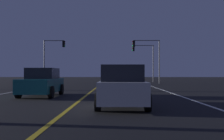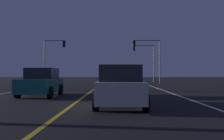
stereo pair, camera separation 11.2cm
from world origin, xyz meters
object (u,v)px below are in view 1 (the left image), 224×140
(car_oncoming, at_px, (42,83))
(traffic_light_near_right, at_px, (147,51))
(traffic_light_near_left, at_px, (54,52))
(car_lead_same_lane, at_px, (122,87))
(traffic_light_far_right, at_px, (143,55))

(car_oncoming, height_order, traffic_light_near_right, traffic_light_near_right)
(car_oncoming, distance_m, traffic_light_near_left, 20.57)
(car_oncoming, distance_m, traffic_light_near_right, 22.03)
(car_lead_same_lane, distance_m, traffic_light_near_left, 26.47)
(traffic_light_near_right, bearing_deg, car_lead_same_lane, 80.53)
(car_lead_same_lane, bearing_deg, traffic_light_far_right, -8.09)
(car_lead_same_lane, distance_m, traffic_light_near_right, 25.37)
(traffic_light_near_left, xyz_separation_m, traffic_light_far_right, (12.94, 5.50, -0.03))
(car_lead_same_lane, bearing_deg, car_oncoming, 43.59)
(traffic_light_far_right, bearing_deg, car_oncoming, 70.52)
(car_lead_same_lane, relative_size, traffic_light_near_left, 0.72)
(traffic_light_near_left, bearing_deg, car_lead_same_lane, -70.78)
(car_oncoming, distance_m, traffic_light_far_right, 27.14)
(car_oncoming, relative_size, traffic_light_near_right, 0.72)
(car_lead_same_lane, xyz_separation_m, car_oncoming, (-4.67, 4.91, 0.00))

